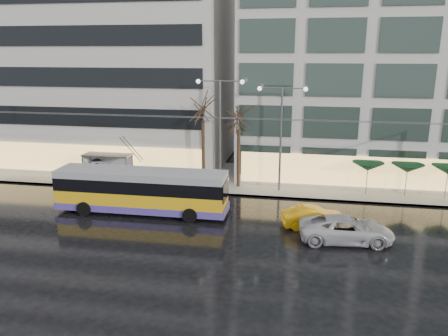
# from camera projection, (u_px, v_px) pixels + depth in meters

# --- Properties ---
(ground) EXTENTS (140.00, 140.00, 0.00)m
(ground) POSITION_uv_depth(u_px,v_px,m) (157.00, 238.00, 27.46)
(ground) COLOR black
(ground) RESTS_ON ground
(sidewalk) EXTENTS (80.00, 10.00, 0.15)m
(sidewalk) POSITION_uv_depth(u_px,v_px,m) (227.00, 177.00, 40.40)
(sidewalk) COLOR gray
(sidewalk) RESTS_ON ground
(kerb) EXTENTS (80.00, 0.10, 0.15)m
(kerb) POSITION_uv_depth(u_px,v_px,m) (216.00, 194.00, 35.70)
(kerb) COLOR slate
(kerb) RESTS_ON ground
(building_left) EXTENTS (34.00, 14.00, 22.00)m
(building_left) POSITION_uv_depth(u_px,v_px,m) (65.00, 53.00, 45.35)
(building_left) COLOR #BBB8B3
(building_left) RESTS_ON sidewalk
(building_right) EXTENTS (32.00, 14.00, 25.00)m
(building_right) POSITION_uv_depth(u_px,v_px,m) (424.00, 36.00, 38.97)
(building_right) COLOR #BBB8B3
(building_right) RESTS_ON sidewalk
(trolleybus) EXTENTS (12.40, 4.86, 5.74)m
(trolleybus) POSITION_uv_depth(u_px,v_px,m) (142.00, 192.00, 31.40)
(trolleybus) COLOR gold
(trolleybus) RESTS_ON ground
(catenary) EXTENTS (42.24, 5.12, 7.00)m
(catenary) POSITION_uv_depth(u_px,v_px,m) (201.00, 146.00, 33.72)
(catenary) COLOR #595B60
(catenary) RESTS_ON ground
(bus_shelter) EXTENTS (4.20, 1.60, 2.51)m
(bus_shelter) POSITION_uv_depth(u_px,v_px,m) (105.00, 161.00, 38.54)
(bus_shelter) COLOR #595B60
(bus_shelter) RESTS_ON sidewalk
(street_lamp_near) EXTENTS (3.96, 0.36, 9.03)m
(street_lamp_near) POSITION_uv_depth(u_px,v_px,m) (220.00, 119.00, 35.82)
(street_lamp_near) COLOR #595B60
(street_lamp_near) RESTS_ON sidewalk
(street_lamp_far) EXTENTS (3.96, 0.36, 8.53)m
(street_lamp_far) POSITION_uv_depth(u_px,v_px,m) (281.00, 124.00, 35.04)
(street_lamp_far) COLOR #595B60
(street_lamp_far) RESTS_ON sidewalk
(tree_a) EXTENTS (3.20, 3.20, 8.40)m
(tree_a) POSITION_uv_depth(u_px,v_px,m) (203.00, 105.00, 35.98)
(tree_a) COLOR black
(tree_a) RESTS_ON sidewalk
(tree_b) EXTENTS (3.20, 3.20, 7.70)m
(tree_b) POSITION_uv_depth(u_px,v_px,m) (239.00, 114.00, 35.84)
(tree_b) COLOR black
(tree_b) RESTS_ON sidewalk
(parasol_a) EXTENTS (2.50, 2.50, 2.65)m
(parasol_a) POSITION_uv_depth(u_px,v_px,m) (368.00, 167.00, 34.88)
(parasol_a) COLOR #595B60
(parasol_a) RESTS_ON sidewalk
(parasol_b) EXTENTS (2.50, 2.50, 2.65)m
(parasol_b) POSITION_uv_depth(u_px,v_px,m) (408.00, 168.00, 34.36)
(parasol_b) COLOR #595B60
(parasol_b) RESTS_ON sidewalk
(parasol_c) EXTENTS (2.50, 2.50, 2.65)m
(parasol_c) POSITION_uv_depth(u_px,v_px,m) (448.00, 170.00, 33.85)
(parasol_c) COLOR #595B60
(parasol_c) RESTS_ON sidewalk
(taxi_b) EXTENTS (4.46, 2.39, 1.39)m
(taxi_b) POSITION_uv_depth(u_px,v_px,m) (314.00, 217.00, 29.01)
(taxi_b) COLOR orange
(taxi_b) RESTS_ON ground
(sedan_silver) EXTENTS (5.93, 3.12, 1.59)m
(sedan_silver) POSITION_uv_depth(u_px,v_px,m) (346.00, 229.00, 26.83)
(sedan_silver) COLOR #BBBBC0
(sedan_silver) RESTS_ON ground
(pedestrian_a) EXTENTS (1.14, 1.16, 2.19)m
(pedestrian_a) POSITION_uv_depth(u_px,v_px,m) (131.00, 170.00, 37.10)
(pedestrian_a) COLOR black
(pedestrian_a) RESTS_ON sidewalk
(pedestrian_b) EXTENTS (0.80, 0.64, 1.58)m
(pedestrian_b) POSITION_uv_depth(u_px,v_px,m) (123.00, 171.00, 39.39)
(pedestrian_b) COLOR black
(pedestrian_b) RESTS_ON sidewalk
(pedestrian_c) EXTENTS (1.17, 0.98, 2.11)m
(pedestrian_c) POSITION_uv_depth(u_px,v_px,m) (97.00, 169.00, 38.68)
(pedestrian_c) COLOR black
(pedestrian_c) RESTS_ON sidewalk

